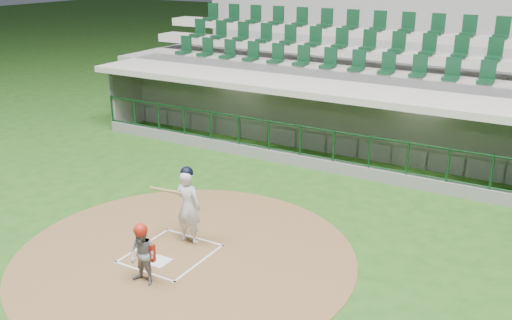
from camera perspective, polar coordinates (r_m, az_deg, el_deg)
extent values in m
plane|color=#204A15|center=(12.57, -7.66, -8.74)|extent=(120.00, 120.00, 0.00)
cylinder|color=brown|center=(12.27, -7.11, -9.44)|extent=(7.20, 7.20, 0.01)
cube|color=silver|center=(12.09, -9.70, -9.97)|extent=(0.43, 0.43, 0.02)
cube|color=white|center=(12.80, -11.19, -8.34)|extent=(0.05, 1.80, 0.01)
cube|color=silver|center=(11.96, -5.65, -10.15)|extent=(0.05, 1.80, 0.01)
cube|color=white|center=(12.95, -6.18, -7.70)|extent=(1.55, 0.05, 0.01)
cube|color=white|center=(11.80, -11.11, -10.88)|extent=(1.55, 0.05, 0.01)
cube|color=gray|center=(18.74, 6.41, -0.77)|extent=(15.00, 3.00, 0.10)
cube|color=gray|center=(19.73, 8.45, 4.46)|extent=(15.00, 0.20, 2.70)
cube|color=#BDB6A7|center=(19.56, 8.36, 5.09)|extent=(13.50, 0.04, 0.90)
cube|color=slate|center=(22.25, -11.48, 6.00)|extent=(0.20, 3.00, 2.70)
cube|color=#A8A198|center=(17.73, 6.43, 7.66)|extent=(15.40, 3.50, 0.20)
cube|color=slate|center=(17.17, 4.40, -0.14)|extent=(15.00, 0.15, 0.40)
cube|color=black|center=(16.71, 4.54, 4.95)|extent=(15.00, 0.01, 0.95)
cube|color=brown|center=(19.56, 7.69, 0.92)|extent=(12.75, 0.40, 0.45)
cube|color=white|center=(19.33, -1.52, 8.37)|extent=(1.30, 0.35, 0.04)
cube|color=white|center=(17.05, 16.06, 6.09)|extent=(1.30, 0.35, 0.04)
imported|color=maroon|center=(21.67, -6.16, 4.42)|extent=(1.18, 0.94, 1.60)
imported|color=#B0131D|center=(20.23, 1.67, 3.79)|extent=(1.13, 0.60, 1.85)
imported|color=maroon|center=(18.86, 9.79, 1.89)|extent=(0.88, 0.70, 1.57)
imported|color=#A4111D|center=(18.08, 23.35, 0.24)|extent=(1.74, 0.57, 1.87)
cube|color=gray|center=(21.16, 10.18, 6.23)|extent=(17.00, 6.50, 2.50)
cube|color=gray|center=(19.55, 8.83, 8.66)|extent=(16.60, 0.95, 0.30)
cube|color=#A19E92|center=(20.33, 9.92, 10.59)|extent=(16.60, 0.95, 0.30)
cube|color=#A69F95|center=(21.14, 10.93, 12.38)|extent=(16.60, 0.95, 0.30)
cube|color=gray|center=(24.04, 13.20, 10.94)|extent=(17.00, 0.25, 5.05)
imported|color=silver|center=(12.43, -6.80, -4.65)|extent=(0.62, 0.41, 1.68)
sphere|color=black|center=(12.13, -6.95, -1.28)|extent=(0.28, 0.28, 0.28)
cylinder|color=#A8804D|center=(12.24, -8.51, -3.12)|extent=(0.58, 0.79, 0.39)
imported|color=gray|center=(11.15, -11.29, -9.37)|extent=(0.59, 0.47, 1.18)
sphere|color=#AF2012|center=(10.90, -11.47, -6.88)|extent=(0.26, 0.26, 0.26)
cube|color=#A21C11|center=(11.24, -10.79, -8.98)|extent=(0.32, 0.10, 0.35)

